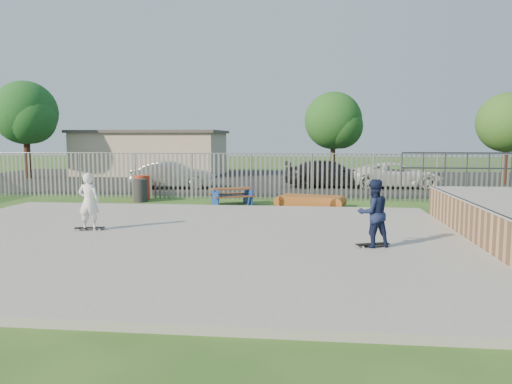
# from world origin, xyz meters

# --- Properties ---
(ground) EXTENTS (120.00, 120.00, 0.00)m
(ground) POSITION_xyz_m (0.00, 0.00, 0.00)
(ground) COLOR #28531C
(ground) RESTS_ON ground
(concrete_slab) EXTENTS (15.00, 12.00, 0.15)m
(concrete_slab) POSITION_xyz_m (0.00, 0.00, 0.07)
(concrete_slab) COLOR gray
(concrete_slab) RESTS_ON ground
(fence) EXTENTS (26.04, 16.02, 2.00)m
(fence) POSITION_xyz_m (1.00, 4.59, 1.00)
(fence) COLOR gray
(fence) RESTS_ON ground
(picnic_table) EXTENTS (2.01, 1.86, 0.68)m
(picnic_table) POSITION_xyz_m (0.44, 7.12, 0.35)
(picnic_table) COLOR brown
(picnic_table) RESTS_ON ground
(funbox) EXTENTS (2.40, 1.59, 0.44)m
(funbox) POSITION_xyz_m (3.57, 6.88, 0.22)
(funbox) COLOR brown
(funbox) RESTS_ON ground
(trash_bin_red) EXTENTS (0.63, 0.63, 1.06)m
(trash_bin_red) POSITION_xyz_m (-3.67, 8.36, 0.53)
(trash_bin_red) COLOR #A02D18
(trash_bin_red) RESTS_ON ground
(trash_bin_grey) EXTENTS (0.58, 0.58, 0.96)m
(trash_bin_grey) POSITION_xyz_m (-3.51, 7.67, 0.48)
(trash_bin_grey) COLOR #27282A
(trash_bin_grey) RESTS_ON ground
(parking_lot) EXTENTS (40.00, 18.00, 0.02)m
(parking_lot) POSITION_xyz_m (0.00, 19.00, 0.01)
(parking_lot) COLOR black
(parking_lot) RESTS_ON ground
(car_silver) EXTENTS (4.46, 2.18, 1.41)m
(car_silver) POSITION_xyz_m (-3.63, 13.10, 0.72)
(car_silver) COLOR #A7A6AB
(car_silver) RESTS_ON parking_lot
(car_dark) EXTENTS (5.09, 2.40, 1.43)m
(car_dark) POSITION_xyz_m (4.60, 14.71, 0.74)
(car_dark) COLOR black
(car_dark) RESTS_ON parking_lot
(car_white) EXTENTS (4.95, 2.49, 1.34)m
(car_white) POSITION_xyz_m (8.11, 14.75, 0.69)
(car_white) COLOR white
(car_white) RESTS_ON parking_lot
(building) EXTENTS (10.40, 6.40, 3.20)m
(building) POSITION_xyz_m (-8.00, 23.00, 1.61)
(building) COLOR beige
(building) RESTS_ON ground
(tree_left) EXTENTS (4.12, 4.12, 6.36)m
(tree_left) POSITION_xyz_m (-15.01, 18.59, 4.28)
(tree_left) COLOR #3F2419
(tree_left) RESTS_ON ground
(tree_mid) EXTENTS (3.59, 3.59, 5.54)m
(tree_mid) POSITION_xyz_m (4.93, 19.51, 3.73)
(tree_mid) COLOR #44321B
(tree_mid) RESTS_ON ground
(tree_right) EXTENTS (3.40, 3.40, 5.24)m
(tree_right) POSITION_xyz_m (14.66, 17.66, 3.52)
(tree_right) COLOR #41251A
(tree_right) RESTS_ON ground
(skateboard_a) EXTENTS (0.82, 0.47, 0.08)m
(skateboard_a) POSITION_xyz_m (5.04, -0.75, 0.19)
(skateboard_a) COLOR black
(skateboard_a) RESTS_ON concrete_slab
(skateboard_b) EXTENTS (0.82, 0.37, 0.08)m
(skateboard_b) POSITION_xyz_m (-2.45, 0.53, 0.19)
(skateboard_b) COLOR black
(skateboard_b) RESTS_ON concrete_slab
(skater_navy) EXTENTS (0.93, 0.83, 1.58)m
(skater_navy) POSITION_xyz_m (5.04, -0.75, 0.94)
(skater_navy) COLOR #141D3F
(skater_navy) RESTS_ON concrete_slab
(skater_white) EXTENTS (0.59, 0.40, 1.58)m
(skater_white) POSITION_xyz_m (-2.45, 0.53, 0.94)
(skater_white) COLOR white
(skater_white) RESTS_ON concrete_slab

